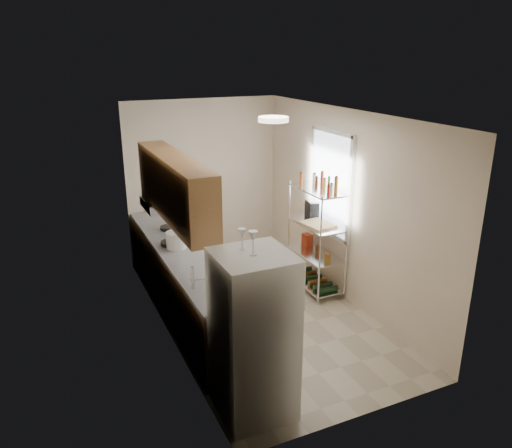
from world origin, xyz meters
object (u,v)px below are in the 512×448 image
Objects in this scene: espresso_machine at (312,209)px; cutting_board at (318,225)px; refrigerator at (253,336)px; rice_cooker at (176,240)px; frying_pan_large at (171,243)px.

cutting_board is at bearing -100.09° from espresso_machine.
refrigerator is 6.18× the size of rice_cooker.
refrigerator is at bearing -122.87° from espresso_machine.
espresso_machine reaches higher than cutting_board.
frying_pan_large is at bearing 93.20° from refrigerator.
rice_cooker is at bearing 92.33° from refrigerator.
frying_pan_large is 1.08× the size of espresso_machine.
espresso_machine is at bearing 2.11° from rice_cooker.
refrigerator reaches higher than espresso_machine.
refrigerator is at bearing -133.98° from cutting_board.
rice_cooker is (-0.09, 2.19, 0.19)m from refrigerator.
refrigerator is 2.20m from rice_cooker.
rice_cooker is at bearing -170.02° from espresso_machine.
refrigerator is at bearing -91.64° from frying_pan_large.
rice_cooker reaches higher than cutting_board.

